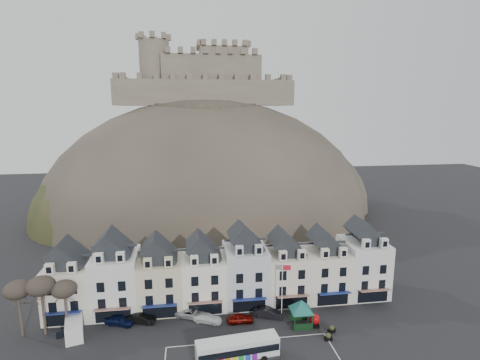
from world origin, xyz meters
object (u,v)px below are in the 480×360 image
Objects in this scene: car_navy at (120,320)px; car_charcoal at (268,313)px; bus_shelter at (301,306)px; flagpole at (283,287)px; car_white at (208,318)px; white_van at (74,328)px; car_black at (141,318)px; car_maroon at (240,318)px; car_silver at (191,313)px; bus at (237,349)px; red_buoy at (315,320)px.

car_charcoal is (22.00, -1.08, -0.01)m from car_navy.
flagpole reaches higher than bus_shelter.
car_charcoal reaches higher than car_white.
white_van reaches higher than car_navy.
flagpole is (-2.22, 2.25, 1.94)m from bus_shelter.
car_navy is 12.88m from car_white.
car_navy reaches higher than car_black.
car_maroon is 0.90× the size of car_charcoal.
bus is at bearing -129.03° from car_silver.
white_van is 18.67m from car_white.
flagpole is 7.82m from car_maroon.
bus_shelter reaches higher than red_buoy.
bus_shelter is at bearing -82.45° from car_silver.
car_silver is at bearing 111.55° from bus.
car_navy is (-16.09, 10.29, -0.89)m from bus.
white_van is 1.28× the size of car_black.
bus_shelter is at bearing -18.73° from white_van.
flagpole is (-4.15, 2.77, 4.07)m from red_buoy.
bus is 12.30m from car_silver.
bus_shelter is 1.43× the size of car_charcoal.
bus_shelter is 1.45× the size of car_white.
white_van is at bearing 152.82° from bus.
car_maroon is at bearing -77.05° from car_white.
bus is 16.68m from car_black.
red_buoy is 10.92m from car_maroon.
car_black reaches higher than car_maroon.
car_navy is 1.00× the size of car_white.
flagpole reaches higher than car_white.
car_navy is (-24.10, 1.68, -4.31)m from flagpole.
bus_shelter is 1.14× the size of white_van.
car_silver is at bearing -72.59° from car_black.
car_maroon is (7.23, -2.50, 0.00)m from car_silver.
red_buoy is at bearing -78.88° from car_navy.
car_black is 0.91× the size of car_silver.
white_van reaches higher than car_white.
car_maroon is (-6.47, -0.24, -4.37)m from flagpole.
white_van is (-34.07, 2.62, 0.20)m from red_buoy.
car_silver is (-13.70, 2.26, -4.38)m from flagpole.
car_white is (12.83, -1.15, -0.11)m from car_navy.
car_black is at bearing 117.60° from car_silver.
bus_shelter is 2.92m from red_buoy.
red_buoy reaches higher than car_maroon.
flagpole is at bearing 40.97° from bus.
bus_shelter is at bearing -102.69° from car_charcoal.
red_buoy is at bearing -97.64° from car_charcoal.
white_van is at bearing 90.72° from car_maroon.
bus_shelter is 1.45× the size of car_navy.
car_navy is 17.73m from car_maroon.
flagpole is 2.03× the size of car_white.
bus_shelter is 23.76m from car_black.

